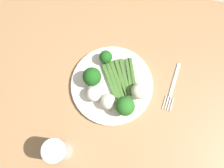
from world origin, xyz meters
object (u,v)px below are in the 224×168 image
cauliflower_back_right (139,91)px  cauliflower_front (93,95)px  dining_table (124,107)px  asparagus_bundle (121,78)px  water_glass (58,151)px  cauliflower_edge (108,102)px  broccoli_near_center (124,106)px  broccoli_right (92,77)px  fork (173,87)px  broccoli_outer_edge (106,57)px  plate (112,85)px

cauliflower_back_right → cauliflower_front: size_ratio=1.06×
dining_table → asparagus_bundle: size_ratio=9.07×
asparagus_bundle → water_glass: (0.14, 0.25, 0.04)m
cauliflower_front → cauliflower_edge: bearing=164.6°
broccoli_near_center → water_glass: 0.23m
broccoli_near_center → cauliflower_edge: bearing=-10.0°
cauliflower_edge → water_glass: 0.20m
broccoli_near_center → cauliflower_front: bearing=-12.7°
cauliflower_back_right → water_glass: bearing=46.7°
cauliflower_back_right → broccoli_right: bearing=-6.4°
broccoli_right → fork: (-0.26, -0.02, -0.05)m
asparagus_bundle → fork: bearing=-113.0°
broccoli_outer_edge → broccoli_near_center: 0.17m
plate → cauliflower_front: size_ratio=5.51×
broccoli_outer_edge → cauliflower_back_right: bearing=142.5°
asparagus_bundle → cauliflower_front: (0.08, 0.07, 0.02)m
plate → cauliflower_back_right: cauliflower_back_right is taller
cauliflower_back_right → plate: bearing=-9.0°
cauliflower_edge → fork: bearing=-155.5°
asparagus_bundle → cauliflower_edge: 0.09m
broccoli_near_center → fork: bearing=-146.1°
cauliflower_back_right → cauliflower_edge: bearing=28.7°
plate → asparagus_bundle: 0.04m
plate → fork: 0.20m
asparagus_bundle → water_glass: size_ratio=1.26×
plate → cauliflower_edge: (0.00, 0.06, 0.03)m
broccoli_near_center → broccoli_right: bearing=-33.5°
fork → broccoli_right: bearing=-75.6°
cauliflower_edge → water_glass: (0.11, 0.17, 0.02)m
broccoli_near_center → water_glass: water_glass is taller
plate → broccoli_right: broccoli_right is taller
broccoli_outer_edge → fork: (-0.23, 0.05, -0.04)m
broccoli_right → cauliflower_front: bearing=103.7°
broccoli_near_center → fork: 0.18m
cauliflower_front → dining_table: bearing=-178.1°
broccoli_near_center → cauliflower_back_right: broccoli_near_center is taller
asparagus_bundle → broccoli_right: (0.09, 0.02, 0.03)m
water_glass → plate: bearing=-116.9°
plate → cauliflower_back_right: bearing=171.0°
cauliflower_back_right → water_glass: (0.20, 0.21, 0.02)m
plate → cauliflower_back_right: 0.09m
asparagus_bundle → water_glass: 0.29m
plate → water_glass: 0.26m
plate → water_glass: (0.12, 0.23, 0.05)m
plate → cauliflower_front: (0.05, 0.05, 0.03)m
dining_table → broccoli_near_center: broccoli_near_center is taller
cauliflower_front → water_glass: 0.19m
dining_table → plate: plate is taller
dining_table → water_glass: size_ratio=11.43×
broccoli_near_center → cauliflower_front: size_ratio=1.50×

